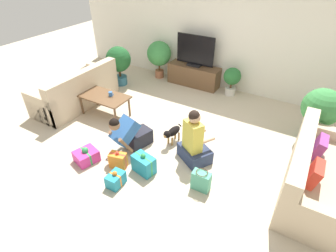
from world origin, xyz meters
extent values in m
plane|color=beige|center=(0.00, 0.00, 0.00)|extent=(16.00, 16.00, 0.00)
cube|color=white|center=(0.00, 2.63, 1.30)|extent=(8.40, 0.06, 2.60)
cube|color=#C6B293|center=(-2.48, 0.11, 0.21)|extent=(0.83, 1.92, 0.43)
cube|color=#C6B293|center=(-2.17, 0.11, 0.64)|extent=(0.20, 1.92, 0.42)
cube|color=#C6B293|center=(-2.48, 0.99, 0.30)|extent=(0.83, 0.16, 0.61)
cube|color=#C6B293|center=(-2.48, -0.77, 0.30)|extent=(0.83, 0.16, 0.61)
cube|color=#E5566B|center=(-2.37, 0.11, 0.58)|extent=(0.18, 0.34, 0.32)
cube|color=#C6B293|center=(2.48, -0.01, 0.21)|extent=(0.83, 1.92, 0.43)
cube|color=#C6B293|center=(2.17, -0.01, 0.64)|extent=(0.20, 1.92, 0.42)
cube|color=#C6B293|center=(2.48, -0.90, 0.30)|extent=(0.83, 0.16, 0.61)
cube|color=#C6B293|center=(2.48, 0.87, 0.30)|extent=(0.83, 0.16, 0.61)
cube|color=red|center=(2.37, -0.33, 0.58)|extent=(0.18, 0.34, 0.32)
cube|color=#9E4293|center=(2.37, 0.30, 0.58)|extent=(0.18, 0.34, 0.32)
cube|color=brown|center=(-1.59, 0.07, 0.44)|extent=(1.04, 0.57, 0.03)
cylinder|color=brown|center=(-2.05, -0.15, 0.21)|extent=(0.04, 0.04, 0.43)
cylinder|color=brown|center=(-1.13, -0.15, 0.21)|extent=(0.04, 0.04, 0.43)
cylinder|color=brown|center=(-2.05, 0.30, 0.21)|extent=(0.04, 0.04, 0.43)
cylinder|color=brown|center=(-1.13, 0.30, 0.21)|extent=(0.04, 0.04, 0.43)
cube|color=brown|center=(-0.63, 2.35, 0.26)|extent=(1.32, 0.42, 0.52)
cube|color=black|center=(-0.63, 2.35, 0.54)|extent=(0.34, 0.20, 0.05)
cube|color=black|center=(-0.63, 2.35, 0.92)|extent=(0.98, 0.03, 0.71)
cylinder|color=#A36042|center=(-1.64, 2.30, 0.10)|extent=(0.23, 0.23, 0.21)
cylinder|color=brown|center=(-1.64, 2.30, 0.30)|extent=(0.04, 0.04, 0.19)
sphere|color=#3D8E47|center=(-1.64, 2.30, 0.66)|extent=(0.63, 0.63, 0.63)
cylinder|color=beige|center=(0.38, 2.30, 0.09)|extent=(0.25, 0.25, 0.19)
cylinder|color=brown|center=(0.38, 2.30, 0.25)|extent=(0.05, 0.05, 0.12)
sphere|color=#286B33|center=(0.38, 2.30, 0.48)|extent=(0.40, 0.40, 0.40)
cylinder|color=#336B84|center=(-2.28, 1.42, 0.11)|extent=(0.34, 0.34, 0.22)
cylinder|color=brown|center=(-2.28, 1.42, 0.31)|extent=(0.06, 0.06, 0.19)
sphere|color=#1E5628|center=(-2.28, 1.42, 0.67)|extent=(0.62, 0.62, 0.62)
cylinder|color=#336B84|center=(2.28, 1.30, 0.12)|extent=(0.27, 0.27, 0.24)
cylinder|color=brown|center=(2.28, 1.30, 0.34)|extent=(0.05, 0.05, 0.20)
sphere|color=#3D8E47|center=(2.28, 1.30, 0.72)|extent=(0.66, 0.66, 0.66)
cube|color=#23232D|center=(-0.39, -0.39, 0.14)|extent=(0.40, 0.50, 0.28)
cube|color=#3366AD|center=(-0.47, -0.66, 0.43)|extent=(0.44, 0.56, 0.45)
sphere|color=#8E6647|center=(-0.52, -0.83, 0.63)|extent=(0.18, 0.18, 0.18)
sphere|color=black|center=(-0.52, -0.83, 0.67)|extent=(0.17, 0.17, 0.17)
cylinder|color=#8E6647|center=(-0.63, -0.71, 0.25)|extent=(0.13, 0.27, 0.39)
cylinder|color=#8E6647|center=(-0.36, -0.79, 0.25)|extent=(0.13, 0.27, 0.39)
cube|color=#283351|center=(0.65, -0.24, 0.12)|extent=(0.65, 0.61, 0.24)
cube|color=gold|center=(0.62, -0.29, 0.50)|extent=(0.38, 0.34, 0.52)
sphere|color=tan|center=(0.63, -0.29, 0.85)|extent=(0.19, 0.19, 0.19)
sphere|color=black|center=(0.62, -0.29, 0.88)|extent=(0.17, 0.17, 0.17)
cylinder|color=tan|center=(0.84, -0.19, 0.42)|extent=(0.18, 0.25, 0.06)
cylinder|color=tan|center=(0.62, -0.05, 0.42)|extent=(0.18, 0.25, 0.06)
ellipsoid|color=black|center=(0.12, -0.01, 0.24)|extent=(0.18, 0.34, 0.16)
sphere|color=black|center=(0.09, -0.21, 0.28)|extent=(0.13, 0.13, 0.13)
sphere|color=olive|center=(0.09, -0.26, 0.27)|extent=(0.06, 0.06, 0.06)
cylinder|color=black|center=(0.14, 0.17, 0.27)|extent=(0.04, 0.09, 0.10)
cylinder|color=olive|center=(0.06, -0.11, 0.08)|extent=(0.03, 0.03, 0.16)
cylinder|color=olive|center=(0.15, -0.12, 0.08)|extent=(0.03, 0.03, 0.16)
cylinder|color=olive|center=(0.09, 0.09, 0.08)|extent=(0.03, 0.03, 0.16)
cylinder|color=olive|center=(0.18, 0.08, 0.08)|extent=(0.03, 0.03, 0.16)
cube|color=#CC3389|center=(-0.89, -1.21, 0.10)|extent=(0.40, 0.43, 0.20)
cube|color=#2D934C|center=(-0.89, -1.21, 0.10)|extent=(0.31, 0.12, 0.20)
sphere|color=#2D934C|center=(-0.89, -1.21, 0.22)|extent=(0.11, 0.11, 0.11)
cube|color=teal|center=(-0.11, -1.38, 0.10)|extent=(0.20, 0.28, 0.21)
cube|color=orange|center=(-0.11, -1.38, 0.10)|extent=(0.20, 0.03, 0.21)
sphere|color=orange|center=(-0.11, -1.38, 0.23)|extent=(0.07, 0.07, 0.07)
cube|color=orange|center=(-0.33, -1.05, 0.13)|extent=(0.30, 0.22, 0.27)
cube|color=red|center=(-0.33, -1.05, 0.13)|extent=(0.27, 0.09, 0.27)
sphere|color=red|center=(-0.33, -1.05, 0.29)|extent=(0.06, 0.06, 0.06)
cube|color=teal|center=(0.09, -0.93, 0.15)|extent=(0.40, 0.29, 0.30)
cube|color=#2D934C|center=(0.09, -0.93, 0.15)|extent=(0.36, 0.10, 0.30)
sphere|color=#2D934C|center=(0.09, -0.93, 0.32)|extent=(0.08, 0.08, 0.08)
cube|color=#4CA384|center=(1.02, -0.80, 0.16)|extent=(0.27, 0.16, 0.31)
torus|color=#4C3823|center=(1.02, -0.80, 0.33)|extent=(0.18, 0.18, 0.01)
cylinder|color=#386BAD|center=(-1.46, 0.14, 0.50)|extent=(0.08, 0.08, 0.09)
torus|color=#386BAD|center=(-1.41, 0.14, 0.51)|extent=(0.06, 0.01, 0.06)
camera|label=1|loc=(1.98, -3.37, 3.01)|focal=28.00mm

